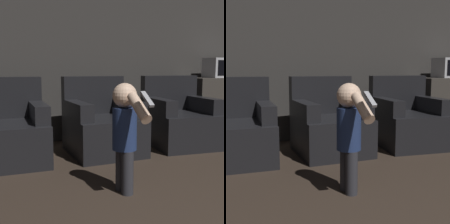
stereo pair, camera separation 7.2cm
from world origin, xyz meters
The scene contains 6 objects.
wall_back centered at (0.00, 4.50, 1.30)m, with size 8.40×0.05×2.60m.
armchair_left centered at (-0.95, 3.68, 0.33)m, with size 0.82×0.90×0.93m.
armchair_middle centered at (0.15, 3.68, 0.33)m, with size 0.85×0.93×0.93m.
armchair_right centered at (1.25, 3.68, 0.33)m, with size 0.87×0.96×0.93m.
person_toddler centered at (-0.09, 2.39, 0.54)m, with size 0.20×0.62×0.91m.
microwave centered at (2.33, 4.13, 1.05)m, with size 0.55×0.35×0.31m.
Camera 1 is at (-1.07, 0.09, 1.02)m, focal length 50.00 mm.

